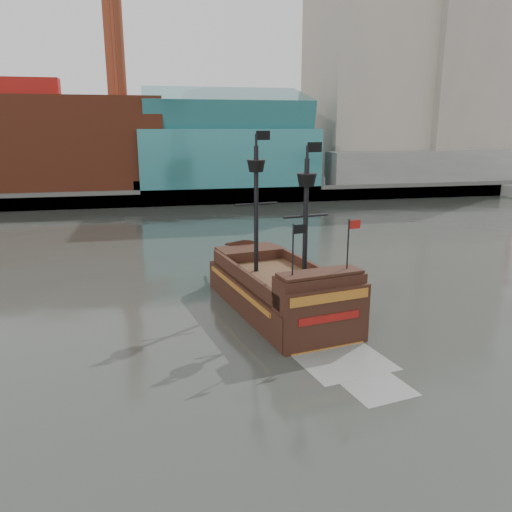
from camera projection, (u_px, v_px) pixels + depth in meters
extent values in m
plane|color=#2C2E29|center=(254.00, 424.00, 21.32)|extent=(400.00, 400.00, 0.00)
cube|color=slate|center=(165.00, 181.00, 108.06)|extent=(220.00, 60.00, 2.00)
cube|color=#4C4C49|center=(173.00, 198.00, 80.09)|extent=(220.00, 1.00, 2.60)
cube|color=maroon|center=(33.00, 144.00, 82.47)|extent=(42.00, 18.00, 15.00)
cube|color=#2B7074|center=(226.00, 158.00, 87.82)|extent=(30.00, 16.00, 10.00)
cube|color=#9D9382|center=(366.00, 61.00, 98.96)|extent=(20.00, 22.00, 46.00)
cube|color=gray|center=(457.00, 82.00, 99.91)|extent=(18.00, 18.00, 38.00)
cube|color=#9D9382|center=(376.00, 58.00, 116.36)|extent=(24.00, 20.00, 52.00)
cube|color=slate|center=(432.00, 168.00, 92.40)|extent=(40.00, 6.00, 6.00)
cylinder|color=maroon|center=(113.00, 29.00, 82.61)|extent=(3.20, 3.20, 22.00)
cube|color=#2B7074|center=(226.00, 111.00, 85.81)|extent=(28.00, 14.94, 8.78)
cube|color=slate|center=(512.00, 167.00, 114.11)|extent=(4.00, 4.00, 3.00)
cube|color=black|center=(277.00, 300.00, 34.57)|extent=(7.82, 14.10, 2.89)
cube|color=#462919|center=(277.00, 278.00, 34.17)|extent=(7.03, 12.69, 0.33)
cube|color=black|center=(249.00, 255.00, 38.84)|extent=(5.12, 3.46, 1.11)
cube|color=black|center=(320.00, 291.00, 28.79)|extent=(5.51, 2.68, 2.00)
cube|color=black|center=(328.00, 326.00, 28.33)|extent=(5.41, 1.23, 4.44)
cube|color=#A05F1F|center=(330.00, 298.00, 27.74)|extent=(4.94, 0.97, 0.56)
cube|color=maroon|center=(329.00, 318.00, 28.05)|extent=(3.84, 0.77, 0.44)
cylinder|color=black|center=(256.00, 210.00, 34.20)|extent=(0.36, 0.36, 8.66)
cylinder|color=black|center=(306.00, 222.00, 31.71)|extent=(0.36, 0.36, 8.00)
cone|color=black|center=(256.00, 166.00, 33.45)|extent=(1.42, 1.42, 0.78)
cone|color=black|center=(307.00, 180.00, 31.04)|extent=(1.42, 1.42, 0.78)
cube|color=black|center=(263.00, 135.00, 33.13)|extent=(0.99, 0.21, 0.61)
cube|color=black|center=(315.00, 147.00, 30.72)|extent=(0.99, 0.21, 0.61)
cube|color=gray|center=(344.00, 361.00, 26.99)|extent=(5.35, 4.77, 0.02)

